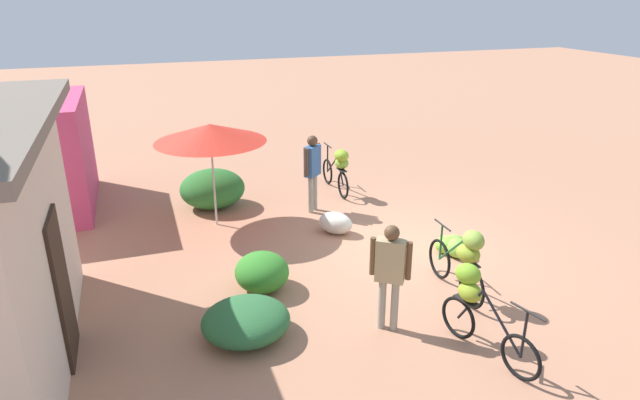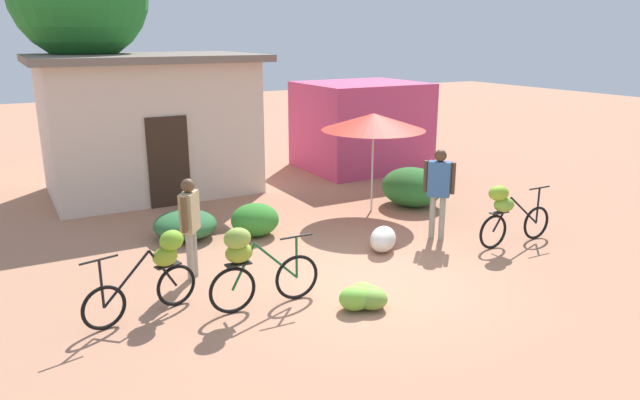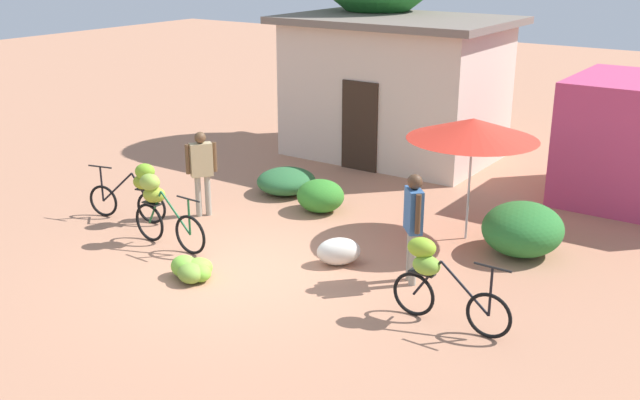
% 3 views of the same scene
% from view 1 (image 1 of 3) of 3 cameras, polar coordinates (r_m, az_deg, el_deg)
% --- Properties ---
extents(ground_plane, '(60.00, 60.00, 0.00)m').
position_cam_1_polar(ground_plane, '(10.50, 8.75, -4.82)').
color(ground_plane, '#B2795C').
extents(shop_pink, '(3.20, 2.80, 2.41)m').
position_cam_1_polar(shop_pink, '(13.31, -28.97, 3.91)').
color(shop_pink, '#C43F6D').
rests_on(shop_pink, ground).
extents(hedge_bush_front_left, '(1.17, 1.24, 0.51)m').
position_cam_1_polar(hedge_bush_front_left, '(7.83, -7.74, -12.39)').
color(hedge_bush_front_left, '#2C6636').
rests_on(hedge_bush_front_left, ground).
extents(hedge_bush_front_right, '(0.92, 0.87, 0.62)m').
position_cam_1_polar(hedge_bush_front_right, '(8.90, -6.08, -7.47)').
color(hedge_bush_front_right, '#35832A').
rests_on(hedge_bush_front_right, ground).
extents(hedge_bush_mid, '(1.31, 1.43, 0.85)m').
position_cam_1_polar(hedge_bush_mid, '(12.32, -11.16, 1.17)').
color(hedge_bush_mid, '#2B7430').
rests_on(hedge_bush_mid, ground).
extents(market_umbrella, '(2.19, 2.19, 2.12)m').
position_cam_1_polar(market_umbrella, '(10.90, -11.39, 6.88)').
color(market_umbrella, beige).
rests_on(market_umbrella, ground).
extents(bicycle_leftmost, '(1.61, 0.49, 1.14)m').
position_cam_1_polar(bicycle_leftmost, '(7.65, 16.08, -10.42)').
color(bicycle_leftmost, black).
rests_on(bicycle_leftmost, ground).
extents(bicycle_near_pile, '(1.65, 0.39, 1.22)m').
position_cam_1_polar(bicycle_near_pile, '(8.71, 14.77, -5.81)').
color(bicycle_near_pile, black).
rests_on(bicycle_near_pile, ground).
extents(bicycle_center_loaded, '(1.71, 0.38, 1.15)m').
position_cam_1_polar(bicycle_center_loaded, '(12.79, 1.98, 3.51)').
color(bicycle_center_loaded, black).
rests_on(bicycle_center_loaded, ground).
extents(banana_pile_on_ground, '(0.79, 0.76, 0.34)m').
position_cam_1_polar(banana_pile_on_ground, '(10.36, 13.64, -4.60)').
color(banana_pile_on_ground, '#79C13C').
rests_on(banana_pile_on_ground, ground).
extents(produce_sack, '(0.81, 0.80, 0.44)m').
position_cam_1_polar(produce_sack, '(10.84, 1.63, -2.41)').
color(produce_sack, silver).
rests_on(produce_sack, ground).
extents(person_vendor, '(0.40, 0.48, 1.61)m').
position_cam_1_polar(person_vendor, '(7.61, 7.33, -6.99)').
color(person_vendor, gray).
rests_on(person_vendor, ground).
extents(person_bystander, '(0.42, 0.45, 1.70)m').
position_cam_1_polar(person_bystander, '(11.65, -0.79, 3.62)').
color(person_bystander, gray).
rests_on(person_bystander, ground).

